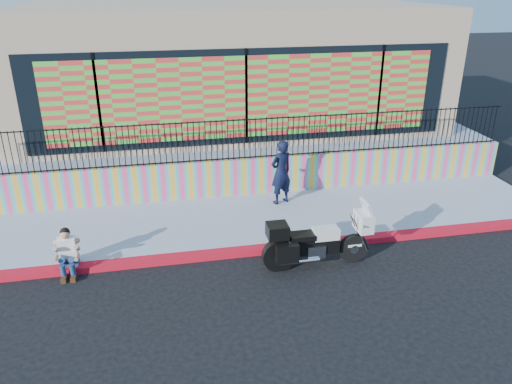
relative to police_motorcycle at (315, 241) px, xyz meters
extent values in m
plane|color=black|center=(-0.66, 0.81, -0.64)|extent=(90.00, 90.00, 0.00)
cube|color=red|center=(-0.66, 0.81, -0.57)|extent=(16.00, 0.30, 0.15)
cube|color=#9A9FB9|center=(-0.66, 2.46, -0.57)|extent=(16.00, 3.00, 0.15)
cube|color=#FF4380|center=(-0.66, 4.06, 0.06)|extent=(16.00, 0.20, 1.10)
cube|color=#9A9FB9|center=(-0.66, 9.16, -0.02)|extent=(16.00, 10.00, 1.25)
cube|color=tan|center=(-0.66, 8.96, 2.61)|extent=(14.00, 8.00, 4.00)
cube|color=black|center=(-0.66, 4.94, 2.21)|extent=(12.60, 0.04, 2.80)
cube|color=red|center=(-0.66, 4.91, 2.21)|extent=(11.48, 0.02, 2.40)
cylinder|color=black|center=(0.93, 0.00, -0.30)|extent=(0.69, 0.15, 0.69)
cylinder|color=black|center=(-0.84, 0.00, -0.30)|extent=(0.69, 0.15, 0.69)
cube|color=black|center=(0.05, 0.00, -0.12)|extent=(0.99, 0.29, 0.35)
cube|color=silver|center=(0.00, 0.00, -0.22)|extent=(0.42, 0.35, 0.31)
cube|color=silver|center=(0.24, 0.00, 0.17)|extent=(0.57, 0.33, 0.25)
cube|color=black|center=(-0.32, 0.00, 0.15)|extent=(0.57, 0.35, 0.12)
cube|color=silver|center=(1.12, 0.00, 0.38)|extent=(0.31, 0.54, 0.44)
cube|color=silver|center=(1.16, 0.00, 0.71)|extent=(0.19, 0.48, 0.35)
cube|color=black|center=(-0.89, 0.00, 0.35)|extent=(0.46, 0.44, 0.31)
cube|color=black|center=(-0.73, -0.31, -0.07)|extent=(0.50, 0.19, 0.42)
cube|color=black|center=(-0.73, 0.31, -0.07)|extent=(0.50, 0.19, 0.42)
cube|color=silver|center=(0.93, 0.00, -0.19)|extent=(0.33, 0.17, 0.06)
imported|color=black|center=(0.00, 3.22, 0.44)|extent=(0.80, 0.68, 1.86)
cube|color=navy|center=(-5.46, 0.91, -0.40)|extent=(0.36, 0.28, 0.18)
cube|color=white|center=(-5.46, 0.87, -0.05)|extent=(0.38, 0.27, 0.54)
sphere|color=tan|center=(-5.46, 0.83, 0.31)|extent=(0.21, 0.21, 0.21)
cube|color=#472814|center=(-5.56, 0.47, -0.59)|extent=(0.11, 0.26, 0.10)
cube|color=#472814|center=(-5.36, 0.47, -0.59)|extent=(0.11, 0.26, 0.10)
camera|label=1|loc=(-3.28, -9.41, 5.47)|focal=35.00mm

